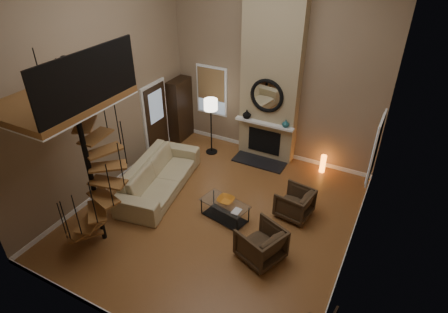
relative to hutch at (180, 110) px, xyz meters
The scene contains 30 objects.
ground 4.11m from the hutch, 45.26° to the right, with size 6.00×6.50×0.01m, color #9D6532.
back_wall 3.36m from the hutch, ahead, with size 6.00×0.02×5.50m, color #8B7459.
front_wall 6.94m from the hutch, 65.21° to the right, with size 6.00×0.02×5.50m, color #8B7459.
left_wall 3.37m from the hutch, 93.80° to the right, with size 0.02×6.50×5.50m, color #8B7459.
right_wall 6.71m from the hutch, 26.02° to the right, with size 0.02×6.50×5.50m, color #8B7459.
baseboard_back 2.98m from the hutch, ahead, with size 6.00×0.02×0.12m, color white.
baseboard_left 2.98m from the hutch, 93.60° to the right, with size 0.02×6.50×0.12m, color white.
baseboard_right 6.52m from the hutch, 26.06° to the right, with size 0.02×6.50×0.12m, color white.
chimney_breast 3.35m from the hutch, ahead, with size 1.60×0.38×5.50m, color tan.
hearth 2.97m from the hutch, ahead, with size 1.50×0.60×0.04m, color black.
firebox 2.84m from the hutch, ahead, with size 0.95×0.02×0.72m, color black.
mantel 2.82m from the hutch, ahead, with size 1.70×0.18×0.06m, color white.
mirror_frame 2.98m from the hutch, ahead, with size 0.94×0.94×0.10m, color black.
mirror_disc 2.98m from the hutch, ahead, with size 0.80×0.80×0.01m, color white.
vase_left 2.29m from the hutch, ahead, with size 0.24×0.24×0.25m, color black.
vase_right 3.43m from the hutch, ahead, with size 0.20×0.20×0.21m, color #174D53.
window_back 1.20m from the hutch, 22.89° to the left, with size 1.02×0.06×1.52m.
window_right 5.88m from the hutch, ahead, with size 0.06×1.02×1.52m.
entry_door 1.05m from the hutch, 97.85° to the right, with size 0.10×1.05×2.16m.
loft 5.23m from the hutch, 80.61° to the right, with size 1.70×2.20×1.09m.
spiral_stair 4.81m from the hutch, 77.46° to the right, with size 1.47×1.47×4.06m.
hutch is the anchor object (origin of this frame).
sofa 2.84m from the hutch, 68.33° to the right, with size 2.86×1.12×0.83m, color tan.
armchair_near 4.95m from the hutch, 24.06° to the right, with size 0.74×0.76×0.69m, color #402F1D.
armchair_far 5.64m from the hutch, 39.75° to the right, with size 0.81×0.83×0.76m, color #402F1D.
coffee_table 4.23m from the hutch, 43.08° to the right, with size 1.19×0.76×0.43m.
bowl 4.16m from the hutch, 42.57° to the right, with size 0.39×0.39×0.10m, color orange.
book 4.56m from the hutch, 41.44° to the right, with size 0.18×0.24×0.02m, color gray.
floor_lamp 1.46m from the hutch, 16.77° to the right, with size 0.39×0.39×1.70m.
accent_lamp 4.59m from the hutch, ahead, with size 0.15×0.15×0.53m, color orange.
Camera 1 is at (3.33, -5.94, 5.87)m, focal length 30.18 mm.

